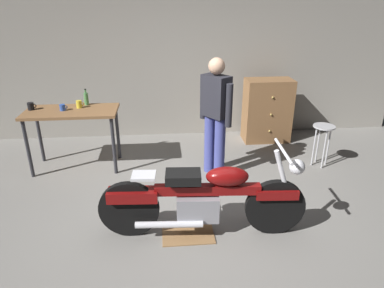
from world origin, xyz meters
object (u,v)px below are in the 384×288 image
wooden_dresser (267,111)px  mug_blue_enamel (63,107)px  motorcycle (204,198)px  person_standing (215,113)px  shop_stool (323,135)px  bottle (86,98)px  mug_black_matte (31,106)px  mug_yellow_tall (79,104)px

wooden_dresser → mug_blue_enamel: wooden_dresser is taller
motorcycle → person_standing: size_ratio=1.31×
shop_stool → bottle: bearing=171.5°
mug_blue_enamel → motorcycle: bearing=-44.3°
bottle → mug_black_matte: bearing=-166.0°
mug_black_matte → shop_stool: bearing=-4.6°
bottle → motorcycle: bearing=-53.0°
wooden_dresser → mug_yellow_tall: (-3.03, -0.70, 0.40)m
wooden_dresser → mug_black_matte: wooden_dresser is taller
motorcycle → bottle: bottle is taller
mug_yellow_tall → mug_black_matte: bearing=-176.7°
mug_yellow_tall → bottle: 0.17m
wooden_dresser → bottle: (-2.95, -0.55, 0.45)m
wooden_dresser → bottle: bottle is taller
mug_blue_enamel → wooden_dresser: bearing=14.0°
motorcycle → mug_black_matte: (-2.26, 1.84, 0.50)m
motorcycle → wooden_dresser: (1.43, 2.57, 0.10)m
wooden_dresser → mug_black_matte: 3.79m
shop_stool → mug_black_matte: bearing=175.4°
mug_blue_enamel → mug_black_matte: bearing=170.9°
mug_blue_enamel → bottle: 0.39m
motorcycle → mug_yellow_tall: (-1.60, 1.87, 0.50)m
shop_stool → wooden_dresser: bearing=116.4°
person_standing → shop_stool: person_standing is taller
wooden_dresser → mug_black_matte: (-3.70, -0.74, 0.40)m
mug_yellow_tall → mug_blue_enamel: size_ratio=1.05×
motorcycle → mug_yellow_tall: bearing=134.3°
shop_stool → mug_yellow_tall: size_ratio=5.61×
person_standing → mug_yellow_tall: size_ratio=14.64×
person_standing → bottle: size_ratio=6.93×
motorcycle → bottle: 2.59m
shop_stool → bottle: (-3.49, 0.52, 0.50)m
shop_stool → wooden_dresser: 1.20m
shop_stool → mug_blue_enamel: bearing=176.0°
wooden_dresser → motorcycle: bearing=-119.1°
mug_blue_enamel → bottle: (0.29, 0.26, 0.05)m
shop_stool → mug_blue_enamel: 3.81m
person_standing → mug_blue_enamel: size_ratio=15.34×
motorcycle → mug_blue_enamel: size_ratio=20.11×
motorcycle → wooden_dresser: size_ratio=1.99×
mug_blue_enamel → bottle: bottle is taller
motorcycle → mug_blue_enamel: bearing=139.5°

